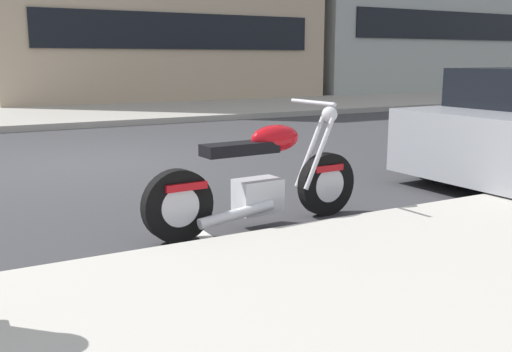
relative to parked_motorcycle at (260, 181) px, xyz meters
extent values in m
plane|color=#333335|center=(-0.56, 3.93, -0.42)|extent=(260.00, 260.00, 0.00)
cube|color=gray|center=(11.44, 10.75, -0.35)|extent=(120.00, 5.00, 0.14)
cube|color=silver|center=(-0.56, 0.21, -0.41)|extent=(0.12, 2.20, 0.01)
cylinder|color=black|center=(0.74, 0.05, -0.12)|extent=(0.61, 0.15, 0.60)
cylinder|color=silver|center=(0.74, 0.05, -0.12)|extent=(0.34, 0.14, 0.33)
cylinder|color=black|center=(-0.79, -0.05, -0.12)|extent=(0.61, 0.15, 0.60)
cylinder|color=silver|center=(-0.79, -0.05, -0.12)|extent=(0.34, 0.14, 0.33)
cube|color=silver|center=(-0.02, 0.00, -0.13)|extent=(0.42, 0.28, 0.30)
cube|color=black|center=(-0.20, -0.01, 0.30)|extent=(0.69, 0.26, 0.10)
ellipsoid|color=#B20C14|center=(0.15, 0.01, 0.36)|extent=(0.49, 0.27, 0.24)
cube|color=#B20C14|center=(-0.74, -0.04, 0.05)|extent=(0.37, 0.20, 0.06)
cube|color=#B20C14|center=(0.72, 0.05, 0.05)|extent=(0.33, 0.18, 0.06)
cylinder|color=silver|center=(0.59, 0.11, 0.20)|extent=(0.34, 0.06, 0.65)
cylinder|color=silver|center=(0.60, -0.03, 0.20)|extent=(0.34, 0.06, 0.65)
cylinder|color=silver|center=(0.56, 0.04, 0.66)|extent=(0.07, 0.62, 0.04)
sphere|color=silver|center=(0.76, 0.05, 0.54)|extent=(0.15, 0.15, 0.15)
cylinder|color=silver|center=(-0.32, -0.16, -0.22)|extent=(0.71, 0.13, 0.16)
cylinder|color=black|center=(2.94, 0.84, -0.11)|extent=(0.63, 0.24, 0.62)
cube|color=black|center=(4.52, 13.02, 1.89)|extent=(9.08, 0.06, 1.10)
cube|color=black|center=(16.19, 13.02, 2.37)|extent=(9.70, 0.06, 1.10)
camera|label=1|loc=(-2.43, -4.33, 1.05)|focal=40.60mm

